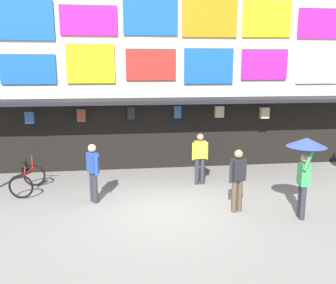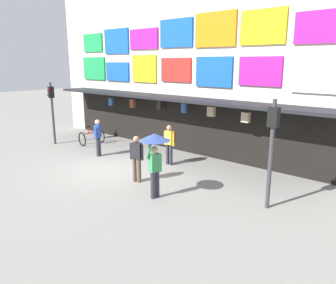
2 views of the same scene
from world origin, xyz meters
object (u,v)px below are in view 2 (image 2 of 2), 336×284
(pedestrian_with_umbrella, at_px, (155,147))
(pedestrian_in_red, at_px, (137,156))
(traffic_light_far, at_px, (272,137))
(pedestrian_in_white, at_px, (98,136))
(traffic_light_near, at_px, (52,103))
(pedestrian_in_purple, at_px, (170,142))
(bicycle_parked, at_px, (92,137))

(pedestrian_with_umbrella, height_order, pedestrian_in_red, pedestrian_with_umbrella)
(traffic_light_far, xyz_separation_m, pedestrian_in_white, (-8.26, 0.09, -1.19))
(traffic_light_near, relative_size, pedestrian_with_umbrella, 1.54)
(pedestrian_in_white, distance_m, pedestrian_in_purple, 3.50)
(traffic_light_far, bearing_deg, pedestrian_in_red, -166.62)
(pedestrian_with_umbrella, distance_m, pedestrian_in_purple, 3.61)
(pedestrian_in_red, relative_size, pedestrian_in_white, 1.00)
(pedestrian_in_white, bearing_deg, pedestrian_in_red, -16.93)
(pedestrian_in_purple, bearing_deg, pedestrian_in_white, -160.42)
(traffic_light_near, xyz_separation_m, pedestrian_in_purple, (6.95, 1.29, -1.16))
(bicycle_parked, xyz_separation_m, pedestrian_in_red, (5.86, -2.26, 0.55))
(pedestrian_with_umbrella, xyz_separation_m, pedestrian_in_red, (-1.48, 0.61, -0.69))
(pedestrian_with_umbrella, bearing_deg, traffic_light_near, 169.50)
(traffic_light_far, bearing_deg, pedestrian_with_umbrella, -150.65)
(pedestrian_in_white, xyz_separation_m, pedestrian_in_purple, (3.30, 1.17, 0.04))
(bicycle_parked, xyz_separation_m, pedestrian_in_purple, (5.36, 0.07, 0.59))
(pedestrian_in_red, height_order, pedestrian_in_purple, same)
(pedestrian_in_white, height_order, pedestrian_in_purple, same)
(traffic_light_far, bearing_deg, bicycle_parked, 173.38)
(bicycle_parked, height_order, pedestrian_in_purple, pedestrian_in_purple)
(pedestrian_with_umbrella, height_order, pedestrian_in_white, pedestrian_with_umbrella)
(traffic_light_far, bearing_deg, pedestrian_in_white, 179.35)
(bicycle_parked, distance_m, pedestrian_in_red, 6.30)
(bicycle_parked, bearing_deg, pedestrian_in_white, -28.17)
(traffic_light_near, height_order, bicycle_parked, traffic_light_near)
(bicycle_parked, relative_size, pedestrian_in_white, 0.73)
(pedestrian_in_red, distance_m, pedestrian_in_purple, 2.38)
(bicycle_parked, relative_size, pedestrian_with_umbrella, 0.59)
(traffic_light_near, bearing_deg, pedestrian_with_umbrella, -10.50)
(pedestrian_in_red, bearing_deg, pedestrian_in_white, 163.07)
(traffic_light_far, relative_size, bicycle_parked, 2.60)
(pedestrian_with_umbrella, bearing_deg, pedestrian_in_white, 161.47)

